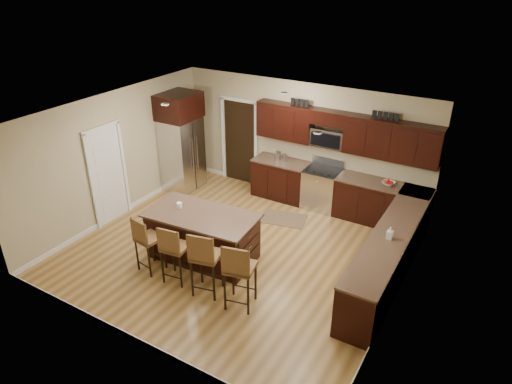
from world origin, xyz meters
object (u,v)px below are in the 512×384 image
Objects in this scene: stool_left at (146,239)px; refrigerator at (181,141)px; stool_mid at (173,248)px; stool_extra at (238,269)px; island at (203,237)px; stool_right at (204,257)px; range at (322,188)px.

refrigerator is (-1.58, 3.01, 0.53)m from stool_left.
stool_left is at bearing 171.76° from stool_mid.
stool_extra is (3.50, -3.02, -0.45)m from refrigerator.
refrigerator is (-2.19, 3.01, 0.51)m from stool_mid.
stool_mid is 1.31m from stool_extra.
stool_mid is at bearing -92.74° from island.
stool_left is 1.27m from stool_right.
range is 3.47m from refrigerator.
stool_right is at bearing -55.62° from island.
stool_mid is 0.47× the size of refrigerator.
island is (-1.13, -2.93, -0.04)m from range.
range is at bearing 64.67° from island.
range is 3.14m from island.
stool_right is 0.51× the size of refrigerator.
refrigerator reaches higher than stool_mid.
range is at bearing 70.19° from stool_right.
island is at bearing -44.92° from refrigerator.
stool_mid is at bearing 166.58° from stool_right.
stool_right reaches higher than stool_mid.
refrigerator is (-2.85, 3.02, 0.45)m from stool_right.
range is at bearing 74.98° from stool_left.
refrigerator is at bearing 127.20° from stool_left.
stool_mid is at bearing -53.93° from refrigerator.
range is 4.15m from stool_left.
range reaches higher than island.
stool_right is at bearing 166.97° from stool_extra.
stool_left is 0.61m from stool_mid.
refrigerator is at bearing 126.23° from stool_extra.
stool_left is at bearing -129.27° from island.
island is at bearing 134.38° from stool_extra.
range is at bearing 13.02° from refrigerator.
stool_right is at bearing -46.61° from refrigerator.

